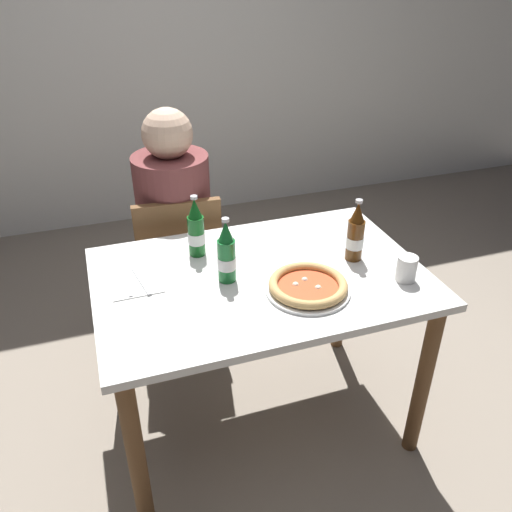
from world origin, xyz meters
name	(u,v)px	position (x,y,z in m)	size (l,w,h in m)	color
ground_plane	(260,417)	(0.00, 0.00, 0.00)	(8.00, 8.00, 0.00)	gray
back_wall_tiled	(151,32)	(0.00, 2.20, 1.30)	(7.00, 0.10, 2.60)	white
dining_table_main	(260,300)	(0.00, 0.00, 0.64)	(1.20, 0.80, 0.75)	silver
chair_behind_table	(179,263)	(-0.20, 0.61, 0.48)	(0.43, 0.43, 0.85)	brown
diner_seated	(177,240)	(-0.19, 0.66, 0.58)	(0.34, 0.34, 1.21)	#2D3342
pizza_margherita_near	(308,286)	(0.12, -0.16, 0.77)	(0.30, 0.30, 0.04)	white
beer_bottle_left	(355,235)	(0.38, -0.01, 0.85)	(0.07, 0.07, 0.25)	#512D0F
beer_bottle_center	(196,230)	(-0.18, 0.22, 0.85)	(0.07, 0.07, 0.25)	#14591E
beer_bottle_right	(226,255)	(-0.12, 0.01, 0.85)	(0.07, 0.07, 0.25)	#196B2D
napkin_with_cutlery	(136,283)	(-0.44, 0.09, 0.75)	(0.18, 0.19, 0.01)	white
paper_cup	(407,269)	(0.48, -0.20, 0.80)	(0.07, 0.07, 0.10)	white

